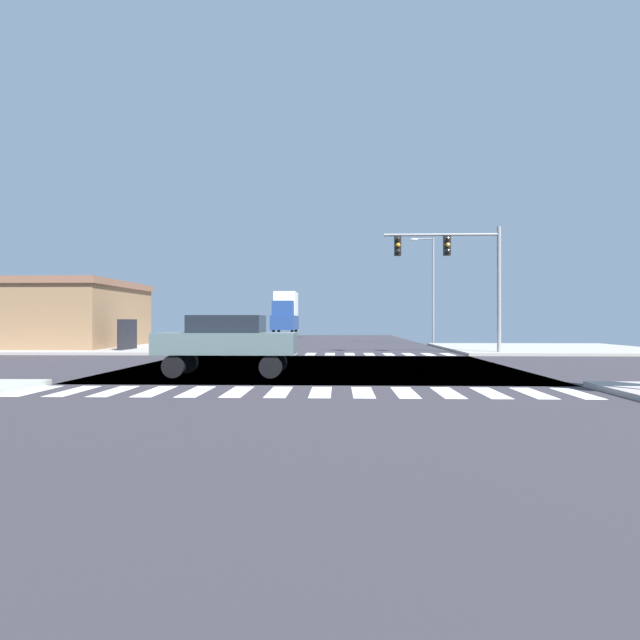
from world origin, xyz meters
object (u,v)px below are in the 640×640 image
box_truck_leading_1 (285,313)px  street_lamp (430,280)px  traffic_signal_mast (454,261)px  sedan_crossing_3 (227,340)px  bank_building (32,315)px

box_truck_leading_1 → street_lamp: bearing=125.4°
traffic_signal_mast → box_truck_leading_1: size_ratio=0.90×
traffic_signal_mast → street_lamp: (0.87, 12.23, -0.05)m
street_lamp → box_truck_leading_1: bearing=125.4°
sedan_crossing_3 → box_truck_leading_1: (-2.20, 40.29, 1.45)m
box_truck_leading_1 → traffic_signal_mast: bearing=111.3°
bank_building → sedan_crossing_3: (15.63, -15.97, -0.96)m
box_truck_leading_1 → bank_building: bearing=61.1°
street_lamp → box_truck_leading_1: size_ratio=1.09×
bank_building → sedan_crossing_3: size_ratio=3.18×
bank_building → box_truck_leading_1: size_ratio=1.90×
traffic_signal_mast → street_lamp: bearing=85.9°
traffic_signal_mast → sedan_crossing_3: (-9.34, -10.63, -3.65)m
traffic_signal_mast → bank_building: traffic_signal_mast is taller
sedan_crossing_3 → box_truck_leading_1: size_ratio=0.60×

